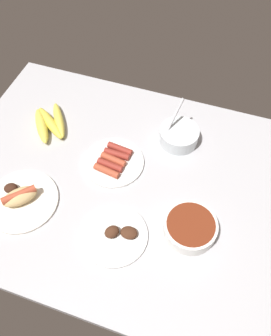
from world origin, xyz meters
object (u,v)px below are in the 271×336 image
object	(u,v)px
bowl_coleslaw	(179,135)
plate_hotdog_assembled	(21,198)
plate_grilled_meat	(116,235)
banana_bunch	(50,123)
plate_sausages	(114,161)
bowl_chili	(190,227)

from	to	relation	value
bowl_coleslaw	plate_hotdog_assembled	bearing A→B (deg)	44.46
bowl_coleslaw	plate_grilled_meat	world-z (taller)	bowl_coleslaw
banana_bunch	bowl_coleslaw	bearing A→B (deg)	-169.36
plate_hotdog_assembled	plate_sausages	distance (cm)	33.36
bowl_chili	plate_hotdog_assembled	distance (cm)	55.12
plate_hotdog_assembled	bowl_coleslaw	distance (cm)	59.00
bowl_chili	plate_hotdog_assembled	bearing A→B (deg)	7.66
banana_bunch	bowl_chili	bearing A→B (deg)	157.53
bowl_coleslaw	plate_sausages	world-z (taller)	bowl_coleslaw
bowl_chili	plate_sausages	size ratio (longest dim) A/B	0.77
bowl_coleslaw	plate_sausages	xyz separation A→B (cm)	(18.95, 17.29, -2.04)
bowl_coleslaw	plate_grilled_meat	distance (cm)	43.77
banana_bunch	plate_grilled_meat	xyz separation A→B (cm)	(-39.36, 33.88, -0.99)
bowl_chili	banana_bunch	xyz separation A→B (cm)	(60.37, -24.97, -0.87)
bowl_chili	bowl_coleslaw	world-z (taller)	bowl_coleslaw
bowl_coleslaw	plate_grilled_meat	bearing A→B (deg)	78.80
banana_bunch	plate_grilled_meat	distance (cm)	51.94
plate_hotdog_assembled	banana_bunch	distance (cm)	32.83
plate_sausages	plate_hotdog_assembled	bearing A→B (deg)	46.06
banana_bunch	bowl_coleslaw	world-z (taller)	bowl_coleslaw
plate_sausages	plate_grilled_meat	size ratio (longest dim) A/B	1.03
banana_bunch	plate_grilled_meat	bearing A→B (deg)	139.28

